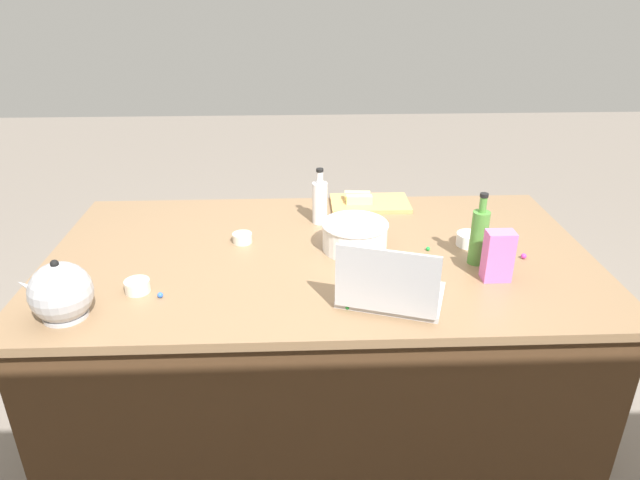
% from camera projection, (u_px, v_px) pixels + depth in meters
% --- Properties ---
extents(ground_plane, '(12.00, 12.00, 0.00)m').
position_uv_depth(ground_plane, '(320.00, 440.00, 2.43)').
color(ground_plane, slate).
extents(island_counter, '(1.93, 1.08, 0.90)m').
position_uv_depth(island_counter, '(320.00, 354.00, 2.24)').
color(island_counter, '#4C331E').
rests_on(island_counter, ground).
extents(laptop, '(0.36, 0.32, 0.22)m').
position_uv_depth(laptop, '(390.00, 290.00, 1.71)').
color(laptop, '#B7B7BC').
rests_on(laptop, island_counter).
extents(mixing_bowl_large, '(0.24, 0.24, 0.11)m').
position_uv_depth(mixing_bowl_large, '(355.00, 235.00, 2.05)').
color(mixing_bowl_large, white).
rests_on(mixing_bowl_large, island_counter).
extents(bottle_olive, '(0.06, 0.06, 0.26)m').
position_uv_depth(bottle_olive, '(479.00, 236.00, 1.93)').
color(bottle_olive, '#4C8C38').
rests_on(bottle_olive, island_counter).
extents(bottle_vinegar, '(0.06, 0.06, 0.23)m').
position_uv_depth(bottle_vinegar, '(320.00, 201.00, 2.25)').
color(bottle_vinegar, white).
rests_on(bottle_vinegar, island_counter).
extents(kettle, '(0.21, 0.18, 0.20)m').
position_uv_depth(kettle, '(61.00, 293.00, 1.64)').
color(kettle, '#ADADB2').
rests_on(kettle, island_counter).
extents(cutting_board, '(0.34, 0.21, 0.02)m').
position_uv_depth(cutting_board, '(370.00, 203.00, 2.45)').
color(cutting_board, tan).
rests_on(cutting_board, island_counter).
extents(butter_stick_left, '(0.11, 0.05, 0.04)m').
position_uv_depth(butter_stick_left, '(357.00, 196.00, 2.46)').
color(butter_stick_left, '#F4E58C').
rests_on(butter_stick_left, cutting_board).
extents(butter_stick_right, '(0.11, 0.04, 0.04)m').
position_uv_depth(butter_stick_right, '(359.00, 200.00, 2.41)').
color(butter_stick_right, '#F4E58C').
rests_on(butter_stick_right, cutting_board).
extents(ramekin_small, '(0.08, 0.08, 0.04)m').
position_uv_depth(ramekin_small, '(137.00, 286.00, 1.79)').
color(ramekin_small, beige).
rests_on(ramekin_small, island_counter).
extents(ramekin_medium, '(0.07, 0.07, 0.04)m').
position_uv_depth(ramekin_medium, '(242.00, 238.00, 2.11)').
color(ramekin_medium, beige).
rests_on(ramekin_medium, island_counter).
extents(ramekin_wide, '(0.09, 0.09, 0.05)m').
position_uv_depth(ramekin_wide, '(469.00, 239.00, 2.09)').
color(ramekin_wide, white).
rests_on(ramekin_wide, island_counter).
extents(candy_bag, '(0.09, 0.06, 0.17)m').
position_uv_depth(candy_bag, '(498.00, 256.00, 1.83)').
color(candy_bag, pink).
rests_on(candy_bag, island_counter).
extents(candy_0, '(0.02, 0.02, 0.02)m').
position_uv_depth(candy_0, '(524.00, 256.00, 2.00)').
color(candy_0, '#CC3399').
rests_on(candy_0, island_counter).
extents(candy_1, '(0.02, 0.02, 0.02)m').
position_uv_depth(candy_1, '(460.00, 237.00, 2.14)').
color(candy_1, red).
rests_on(candy_1, island_counter).
extents(candy_2, '(0.01, 0.01, 0.01)m').
position_uv_depth(candy_2, '(348.00, 307.00, 1.70)').
color(candy_2, green).
rests_on(candy_2, island_counter).
extents(candy_3, '(0.01, 0.01, 0.01)m').
position_uv_depth(candy_3, '(428.00, 249.00, 2.06)').
color(candy_3, green).
rests_on(candy_3, island_counter).
extents(candy_4, '(0.02, 0.02, 0.02)m').
position_uv_depth(candy_4, '(160.00, 295.00, 1.76)').
color(candy_4, blue).
rests_on(candy_4, island_counter).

